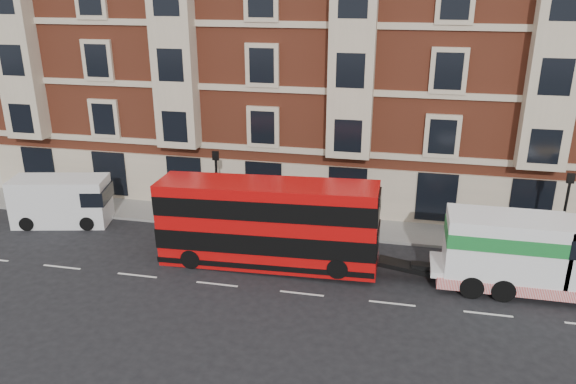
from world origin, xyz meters
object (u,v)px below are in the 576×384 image
object	(u,v)px
pedestrian	(169,205)
box_van	(61,201)
tow_truck	(532,254)
double_decker_bus	(267,223)

from	to	relation	value
pedestrian	box_van	bearing A→B (deg)	-131.30
tow_truck	box_van	xyz separation A→B (m)	(-24.86, 2.54, -0.53)
double_decker_bus	tow_truck	world-z (taller)	double_decker_bus
tow_truck	pedestrian	xyz separation A→B (m)	(-19.03, 4.27, -0.93)
box_van	double_decker_bus	bearing A→B (deg)	-23.88
box_van	tow_truck	bearing A→B (deg)	-18.49
double_decker_bus	tow_truck	xyz separation A→B (m)	(12.06, 0.00, -0.40)
box_van	pedestrian	size ratio (longest dim) A/B	3.53
tow_truck	box_van	size ratio (longest dim) A/B	1.51
pedestrian	double_decker_bus	bearing A→B (deg)	0.80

